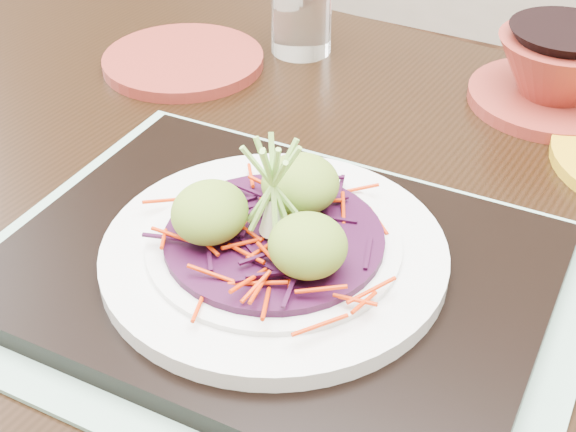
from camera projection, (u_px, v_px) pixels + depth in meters
The scene contains 11 objects.
dining_table at pixel (315, 325), 0.68m from camera, with size 1.23×0.86×0.74m.
placemat at pixel (275, 280), 0.58m from camera, with size 0.43×0.34×0.00m, color #86AD95.
serving_tray at pixel (274, 270), 0.57m from camera, with size 0.37×0.28×0.02m, color black.
white_plate at pixel (274, 252), 0.56m from camera, with size 0.24×0.24×0.02m.
cabbage_bed at pixel (274, 238), 0.55m from camera, with size 0.15×0.15×0.01m, color #300927.
carrot_julienne at pixel (274, 229), 0.55m from camera, with size 0.19×0.19×0.01m, color red, non-canonical shape.
guacamole_scoops at pixel (273, 213), 0.54m from camera, with size 0.13×0.12×0.04m.
scallion_garnish at pixel (273, 190), 0.53m from camera, with size 0.06×0.06×0.08m, color #86C14D, non-canonical shape.
terracotta_side_plate at pixel (183, 61), 0.85m from camera, with size 0.17×0.17×0.01m, color maroon.
water_glass at pixel (301, 10), 0.86m from camera, with size 0.07×0.07×0.09m, color white.
terracotta_bowl_set at pixel (557, 75), 0.77m from camera, with size 0.21×0.21×0.07m.
Camera 1 is at (0.14, -0.49, 1.12)m, focal length 50.00 mm.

